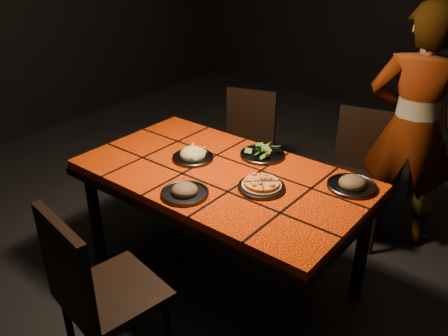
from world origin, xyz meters
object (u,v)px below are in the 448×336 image
Objects in this scene: chair_near at (94,288)px; diner at (413,130)px; chair_far_right at (361,167)px; dining_table at (222,185)px; plate_pizza at (261,186)px; chair_far_left at (247,140)px; plate_pasta at (193,156)px.

diner reaches higher than chair_near.
chair_near reaches higher than chair_far_right.
dining_table is at bearing 44.58° from diner.
plate_pizza is at bearing -111.52° from chair_far_right.
chair_far_left reaches higher than plate_pasta.
plate_pasta is (-0.64, -0.98, 0.26)m from chair_far_right.
chair_far_left is at bearing 129.56° from plate_pizza.
dining_table is at bearing -80.72° from chair_near.
diner reaches higher than chair_far_right.
dining_table is 0.91m from chair_near.
dining_table is at bearing -5.51° from plate_pasta.
dining_table is 5.51× the size of plate_pizza.
plate_pasta is (-0.24, 0.02, 0.10)m from dining_table.
chair_near is 0.96m from plate_pizza.
chair_near reaches higher than dining_table.
chair_far_right is 0.55× the size of diner.
chair_near is 0.98m from plate_pasta.
dining_table is 1.10m from chair_far_right.
plate_pizza is 1.21× the size of plate_pasta.
dining_table is 0.29m from plate_pizza.
plate_pasta reaches higher than dining_table.
chair_far_right is at bearing 68.12° from dining_table.
diner is at bearing -8.21° from chair_far_left.
chair_near reaches higher than chair_far_left.
diner is at bearing 71.32° from plate_pizza.
plate_pasta reaches higher than plate_pizza.
chair_near is 3.19× the size of plate_pizza.
plate_pasta is (-0.51, 0.04, 0.00)m from plate_pizza.
chair_near is at bearing -116.55° from chair_far_right.
chair_near is at bearing -76.08° from plate_pasta.
plate_pasta is at bearing 35.88° from diner.
chair_near is (-0.01, -0.90, -0.13)m from dining_table.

